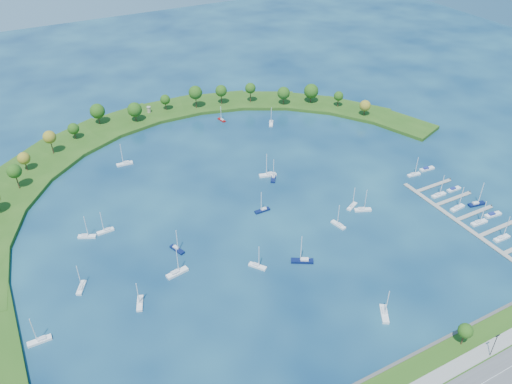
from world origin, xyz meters
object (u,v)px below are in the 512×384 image
moored_boat_12 (40,340)px  docked_boat_9 (454,189)px  moored_boat_5 (257,266)px  moored_boat_14 (268,174)px  moored_boat_16 (363,209)px  moored_boat_0 (339,224)px  docked_boat_11 (427,169)px  moored_boat_9 (87,236)px  moored_boat_2 (273,177)px  dock_system (479,223)px  moored_boat_15 (177,249)px  docked_boat_8 (439,194)px  moored_boat_17 (140,302)px  docked_boat_2 (502,238)px  docked_boat_6 (458,207)px  docked_boat_5 (493,215)px  moored_boat_1 (81,287)px  moored_boat_18 (125,163)px  moored_boat_11 (262,210)px  moored_boat_13 (271,123)px  moored_boat_8 (352,206)px  moored_boat_6 (105,230)px  docked_boat_4 (479,222)px  harbor_tower (149,110)px  docked_boat_10 (414,174)px  moored_boat_10 (384,313)px  moored_boat_7 (177,272)px  docked_boat_7 (477,203)px  moored_boat_3 (302,260)px  moored_boat_4 (222,119)px

moored_boat_12 → docked_boat_9: size_ratio=1.53×
moored_boat_5 → moored_boat_14: (37.95, 58.54, 0.06)m
moored_boat_16 → moored_boat_0: bearing=-143.2°
docked_boat_11 → moored_boat_9: bearing=175.3°
moored_boat_2 → dock_system: bearing=74.3°
moored_boat_12 → moored_boat_15: moored_boat_12 is taller
moored_boat_0 → moored_boat_16: bearing=-89.1°
dock_system → docked_boat_8: 25.35m
dock_system → moored_boat_17: moored_boat_17 is taller
docked_boat_2 → docked_boat_8: docked_boat_2 is taller
dock_system → docked_boat_9: (10.69, 25.52, 0.24)m
moored_boat_15 → docked_boat_6: bearing=55.4°
moored_boat_5 → docked_boat_5: (113.59, -21.38, -0.24)m
dock_system → moored_boat_14: (-64.97, 81.30, 0.60)m
moored_boat_1 → moored_boat_18: bearing=1.0°
moored_boat_5 → moored_boat_11: moored_boat_5 is taller
moored_boat_1 → moored_boat_9: (9.24, 30.73, 0.01)m
moored_boat_13 → docked_boat_2: bearing=45.0°
moored_boat_8 → moored_boat_16: (2.76, -4.64, 0.03)m
moored_boat_1 → moored_boat_6: moored_boat_1 is taller
docked_boat_2 → docked_boat_4: docked_boat_4 is taller
moored_boat_13 → moored_boat_16: 98.85m
moored_boat_12 → moored_boat_16: (147.71, 8.02, -0.01)m
moored_boat_0 → docked_boat_6: (57.59, -16.22, 0.03)m
moored_boat_1 → moored_boat_5: 70.06m
moored_boat_0 → moored_boat_5: size_ratio=1.00×
harbor_tower → dock_system: bearing=-61.8°
moored_boat_1 → docked_boat_10: bearing=-62.0°
moored_boat_0 → moored_boat_15: (-70.83, 18.95, 0.00)m
docked_boat_8 → docked_boat_11: (12.36, 21.01, -0.27)m
moored_boat_10 → docked_boat_8: (74.06, 47.39, -0.04)m
moored_boat_7 → docked_boat_6: (133.71, -21.51, -0.05)m
moored_boat_11 → moored_boat_16: 47.57m
moored_boat_15 → docked_boat_7: (138.92, -37.24, 0.04)m
docked_boat_9 → moored_boat_14: bearing=144.0°
moored_boat_18 → docked_boat_6: 171.84m
moored_boat_9 → docked_boat_10: 165.60m
moored_boat_1 → docked_boat_9: moored_boat_1 is taller
moored_boat_3 → moored_boat_7: size_ratio=1.00×
moored_boat_3 → moored_boat_16: size_ratio=1.17×
moored_boat_4 → moored_boat_7: size_ratio=0.69×
moored_boat_5 → moored_boat_16: size_ratio=0.96×
moored_boat_9 → docked_boat_7: size_ratio=0.91×
moored_boat_5 → docked_boat_9: bearing=55.1°
moored_boat_14 → docked_boat_2: moored_boat_14 is taller
moored_boat_9 → docked_boat_2: size_ratio=0.94×
harbor_tower → docked_boat_8: (96.66, -154.31, -3.11)m
moored_boat_17 → moored_boat_18: 104.74m
moored_boat_9 → moored_boat_3: bearing=-11.8°
moored_boat_3 → moored_boat_0: bearing=-124.5°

